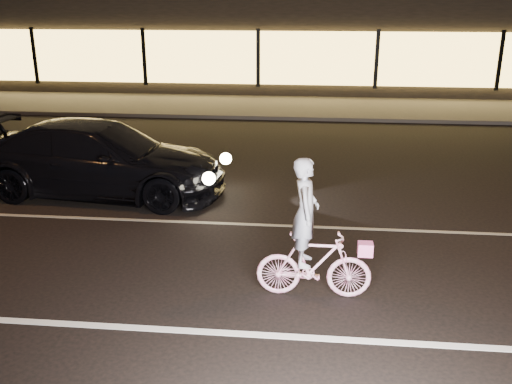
# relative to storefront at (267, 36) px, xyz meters

# --- Properties ---
(ground) EXTENTS (90.00, 90.00, 0.00)m
(ground) POSITION_rel_storefront_xyz_m (0.00, -18.97, -2.15)
(ground) COLOR black
(ground) RESTS_ON ground
(lane_stripe_near) EXTENTS (60.00, 0.12, 0.01)m
(lane_stripe_near) POSITION_rel_storefront_xyz_m (0.00, -20.47, -2.14)
(lane_stripe_near) COLOR silver
(lane_stripe_near) RESTS_ON ground
(lane_stripe_far) EXTENTS (60.00, 0.10, 0.01)m
(lane_stripe_far) POSITION_rel_storefront_xyz_m (0.00, -16.97, -2.14)
(lane_stripe_far) COLOR gray
(lane_stripe_far) RESTS_ON ground
(sidewalk) EXTENTS (30.00, 4.00, 0.12)m
(sidewalk) POSITION_rel_storefront_xyz_m (0.00, -5.97, -2.09)
(sidewalk) COLOR #383533
(sidewalk) RESTS_ON ground
(storefront) EXTENTS (25.40, 8.42, 4.20)m
(storefront) POSITION_rel_storefront_xyz_m (0.00, 0.00, 0.00)
(storefront) COLOR black
(storefront) RESTS_ON ground
(cyclist) EXTENTS (1.57, 0.54, 1.98)m
(cyclist) POSITION_rel_storefront_xyz_m (2.22, -19.43, -1.44)
(cyclist) COLOR #DC3C81
(cyclist) RESTS_ON ground
(sedan) EXTENTS (5.32, 2.51, 1.50)m
(sedan) POSITION_rel_storefront_xyz_m (-2.14, -15.57, -1.40)
(sedan) COLOR black
(sedan) RESTS_ON ground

